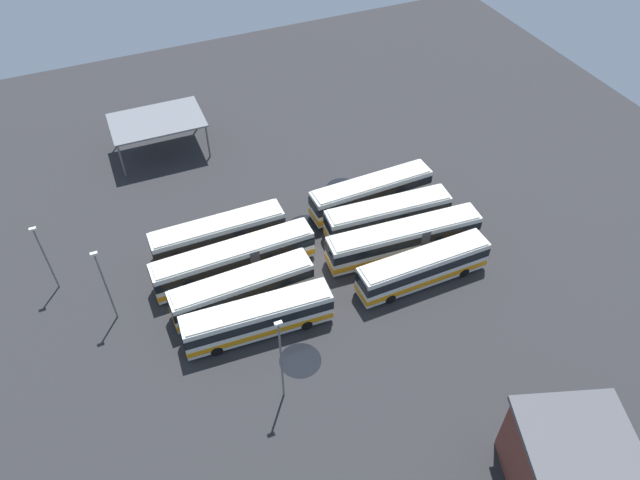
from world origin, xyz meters
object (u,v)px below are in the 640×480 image
object	(u,v)px
bus_row0_slot0	(371,193)
bus_row1_slot0	(218,235)
lamp_post_by_building	(281,358)
lamp_post_mid_lot	(45,256)
bus_row0_slot3	(423,267)
bus_row1_slot3	(258,318)
bus_row0_slot1	(388,216)
bus_row0_slot2	(404,238)
maintenance_shelter	(157,121)
bus_row1_slot2	(242,289)
lamp_post_far_corner	(105,283)
bus_row1_slot1	(235,259)

from	to	relation	value
bus_row0_slot0	bus_row1_slot0	distance (m)	16.05
bus_row1_slot0	lamp_post_by_building	distance (m)	17.73
lamp_post_mid_lot	bus_row0_slot3	bearing A→B (deg)	157.89
bus_row1_slot3	lamp_post_mid_lot	bearing A→B (deg)	-38.43
bus_row0_slot0	bus_row0_slot1	distance (m)	3.75
bus_row0_slot2	maintenance_shelter	world-z (taller)	maintenance_shelter
bus_row1_slot3	bus_row1_slot2	bearing A→B (deg)	-86.69
bus_row0_slot0	bus_row1_slot0	bearing A→B (deg)	-0.88
lamp_post_far_corner	bus_row1_slot0	bearing A→B (deg)	-156.82
bus_row1_slot0	bus_row1_slot2	xyz separation A→B (m)	(0.06, 7.42, -0.00)
bus_row0_slot3	bus_row1_slot1	xyz separation A→B (m)	(15.20, -7.66, 0.00)
bus_row1_slot2	bus_row0_slot2	bearing A→B (deg)	179.88
bus_row0_slot2	lamp_post_mid_lot	size ratio (longest dim) A/B	2.06
bus_row0_slot0	bus_row0_slot1	xyz separation A→B (m)	(0.07, 3.75, -0.00)
bus_row0_slot1	lamp_post_far_corner	distance (m)	26.76
bus_row1_slot1	lamp_post_far_corner	bearing A→B (deg)	4.38
bus_row0_slot0	bus_row1_slot2	bearing A→B (deg)	23.99
bus_row1_slot0	maintenance_shelter	bearing A→B (deg)	-85.08
maintenance_shelter	lamp_post_by_building	xyz separation A→B (m)	(-1.40, 35.23, 0.87)
bus_row0_slot1	bus_row1_slot3	size ratio (longest dim) A/B	1.00
bus_row1_slot2	lamp_post_by_building	bearing A→B (deg)	89.65
bus_row0_slot3	lamp_post_mid_lot	bearing A→B (deg)	-22.11
bus_row0_slot1	bus_row1_slot0	size ratio (longest dim) A/B	1.00
bus_row1_slot2	lamp_post_mid_lot	world-z (taller)	lamp_post_mid_lot
maintenance_shelter	bus_row1_slot1	bearing A→B (deg)	95.23
bus_row0_slot0	lamp_post_far_corner	size ratio (longest dim) A/B	1.64
bus_row1_slot2	bus_row0_slot3	bearing A→B (deg)	165.89
bus_row1_slot0	bus_row1_slot1	size ratio (longest dim) A/B	0.85
bus_row0_slot1	bus_row1_slot1	bearing A→B (deg)	-1.05
lamp_post_by_building	lamp_post_far_corner	xyz separation A→B (m)	(10.52, -12.89, -0.58)
bus_row0_slot3	lamp_post_far_corner	world-z (taller)	lamp_post_far_corner
bus_row0_slot2	bus_row1_slot0	world-z (taller)	same
bus_row1_slot1	lamp_post_mid_lot	size ratio (longest dim) A/B	2.04
bus_row1_slot2	bus_row1_slot0	bearing A→B (deg)	-90.50
lamp_post_by_building	lamp_post_far_corner	size ratio (longest dim) A/B	1.14
bus_row0_slot2	bus_row1_slot1	xyz separation A→B (m)	(15.47, -3.74, 0.00)
bus_row0_slot1	lamp_post_mid_lot	distance (m)	31.38
bus_row0_slot1	lamp_post_far_corner	xyz separation A→B (m)	(26.62, 0.57, 2.60)
bus_row0_slot3	lamp_post_mid_lot	size ratio (longest dim) A/B	1.71
bus_row0_slot1	lamp_post_mid_lot	bearing A→B (deg)	-9.26
maintenance_shelter	bus_row0_slot0	bearing A→B (deg)	134.28
bus_row1_slot2	lamp_post_far_corner	world-z (taller)	lamp_post_far_corner
bus_row1_slot0	lamp_post_by_building	xyz separation A→B (m)	(0.13, 17.45, 3.18)
bus_row1_slot0	bus_row1_slot3	world-z (taller)	same
lamp_post_by_building	bus_row1_slot3	bearing A→B (deg)	-92.29
bus_row0_slot0	lamp_post_mid_lot	size ratio (longest dim) A/B	1.77
bus_row0_slot2	bus_row1_slot2	world-z (taller)	same
bus_row0_slot2	maintenance_shelter	bearing A→B (deg)	-55.36
bus_row0_slot0	bus_row1_slot1	size ratio (longest dim) A/B	0.87
bus_row1_slot3	bus_row0_slot1	bearing A→B (deg)	-156.46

